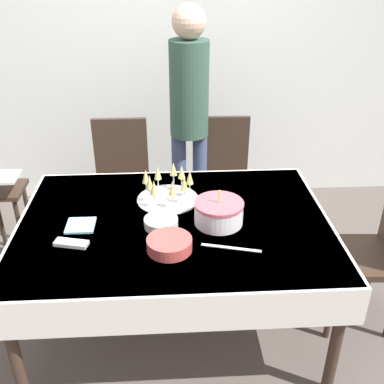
{
  "coord_description": "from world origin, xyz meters",
  "views": [
    {
      "loc": [
        -0.02,
        -2.08,
        2.06
      ],
      "look_at": [
        0.1,
        0.1,
        0.87
      ],
      "focal_mm": 42.0,
      "sensor_mm": 36.0,
      "label": 1
    }
  ],
  "objects": [
    {
      "name": "napkin_pile",
      "position": [
        -0.5,
        -0.03,
        0.75
      ],
      "size": [
        0.15,
        0.15,
        0.01
      ],
      "color": "#8CC6E0",
      "rests_on": "dining_table"
    },
    {
      "name": "plate_stack_dessert",
      "position": [
        -0.07,
        -0.05,
        0.77
      ],
      "size": [
        0.18,
        0.18,
        0.05
      ],
      "color": "silver",
      "rests_on": "dining_table"
    },
    {
      "name": "ground_plane",
      "position": [
        0.0,
        0.0,
        0.0
      ],
      "size": [
        12.0,
        12.0,
        0.0
      ],
      "primitive_type": "plane",
      "color": "#564C47"
    },
    {
      "name": "birthday_cake",
      "position": [
        0.24,
        -0.03,
        0.81
      ],
      "size": [
        0.27,
        0.27,
        0.2
      ],
      "color": "white",
      "rests_on": "dining_table"
    },
    {
      "name": "dining_chair_far_left",
      "position": [
        -0.38,
        0.93,
        0.54
      ],
      "size": [
        0.42,
        0.42,
        0.98
      ],
      "color": "#38281E",
      "rests_on": "ground_plane"
    },
    {
      "name": "dining_chair_right_end",
      "position": [
        1.17,
        -0.01,
        0.54
      ],
      "size": [
        0.44,
        0.44,
        0.98
      ],
      "color": "#38281E",
      "rests_on": "ground_plane"
    },
    {
      "name": "wall_back",
      "position": [
        0.0,
        1.74,
        1.35
      ],
      "size": [
        8.0,
        0.05,
        2.7
      ],
      "color": "silver",
      "rests_on": "ground_plane"
    },
    {
      "name": "champagne_tray",
      "position": [
        -0.03,
        0.24,
        0.84
      ],
      "size": [
        0.36,
        0.36,
        0.18
      ],
      "color": "silver",
      "rests_on": "dining_table"
    },
    {
      "name": "fork_pile",
      "position": [
        -0.52,
        -0.2,
        0.76
      ],
      "size": [
        0.18,
        0.1,
        0.02
      ],
      "color": "silver",
      "rests_on": "dining_table"
    },
    {
      "name": "cake_knife",
      "position": [
        0.28,
        -0.27,
        0.75
      ],
      "size": [
        0.29,
        0.09,
        0.0
      ],
      "color": "silver",
      "rests_on": "dining_table"
    },
    {
      "name": "dining_chair_far_right",
      "position": [
        0.38,
        0.93,
        0.54
      ],
      "size": [
        0.44,
        0.44,
        0.98
      ],
      "color": "#38281E",
      "rests_on": "ground_plane"
    },
    {
      "name": "high_chair",
      "position": [
        -1.21,
        0.77,
        0.48
      ],
      "size": [
        0.33,
        0.35,
        0.71
      ],
      "color": "#38281E",
      "rests_on": "ground_plane"
    },
    {
      "name": "plate_stack_main",
      "position": [
        -0.03,
        -0.27,
        0.78
      ],
      "size": [
        0.23,
        0.23,
        0.06
      ],
      "color": "#CC4C47",
      "rests_on": "dining_table"
    },
    {
      "name": "person_standing",
      "position": [
        0.14,
        1.04,
        1.07
      ],
      "size": [
        0.28,
        0.28,
        1.75
      ],
      "color": "#3F4C72",
      "rests_on": "ground_plane"
    },
    {
      "name": "dining_table",
      "position": [
        0.0,
        0.0,
        0.65
      ],
      "size": [
        1.7,
        1.23,
        0.75
      ],
      "color": "silver",
      "rests_on": "ground_plane"
    }
  ]
}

